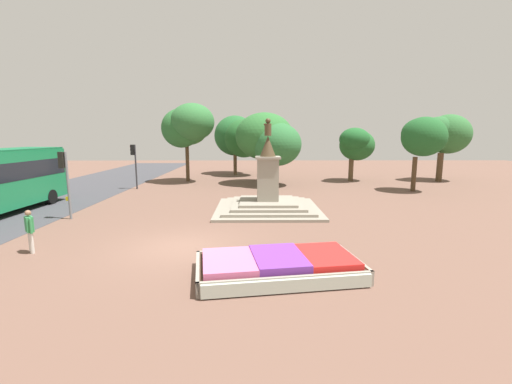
{
  "coord_description": "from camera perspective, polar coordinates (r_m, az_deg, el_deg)",
  "views": [
    {
      "loc": [
        2.75,
        -12.46,
        4.17
      ],
      "look_at": [
        2.89,
        3.44,
        1.55
      ],
      "focal_mm": 24.0,
      "sensor_mm": 36.0,
      "label": 1
    }
  ],
  "objects": [
    {
      "name": "park_tree_street_side",
      "position": [
        32.88,
        16.35,
        7.74
      ],
      "size": [
        3.41,
        3.67,
        4.88
      ],
      "color": "brown",
      "rests_on": "ground_plane"
    },
    {
      "name": "park_tree_distant",
      "position": [
        29.43,
        2.16,
        8.78
      ],
      "size": [
        5.53,
        6.13,
        6.14
      ],
      "color": "#4C3823",
      "rests_on": "ground_plane"
    },
    {
      "name": "park_tree_far_right",
      "position": [
        28.55,
        26.0,
        8.39
      ],
      "size": [
        3.2,
        3.22,
        5.55
      ],
      "color": "#4C3823",
      "rests_on": "ground_plane"
    },
    {
      "name": "traffic_light_far_corner",
      "position": [
        28.47,
        -19.67,
        5.36
      ],
      "size": [
        0.42,
        0.31,
        3.48
      ],
      "color": "#2D2D33",
      "rests_on": "ground_plane"
    },
    {
      "name": "ground_plane",
      "position": [
        13.42,
        -12.45,
        -8.96
      ],
      "size": [
        92.07,
        92.07,
        0.0
      ],
      "primitive_type": "plane",
      "color": "brown"
    },
    {
      "name": "pedestrian_near_planter",
      "position": [
        14.65,
        -33.55,
        -5.11
      ],
      "size": [
        0.42,
        0.44,
        1.57
      ],
      "color": "beige",
      "rests_on": "ground_plane"
    },
    {
      "name": "flower_planter",
      "position": [
        10.56,
        3.79,
        -12.24
      ],
      "size": [
        5.23,
        3.31,
        0.63
      ],
      "color": "#38281C",
      "rests_on": "ground_plane"
    },
    {
      "name": "park_tree_far_left",
      "position": [
        36.34,
        29.02,
        8.54
      ],
      "size": [
        4.59,
        4.08,
        6.11
      ],
      "color": "#4C3823",
      "rests_on": "ground_plane"
    },
    {
      "name": "park_tree_mid_canopy",
      "position": [
        31.65,
        -11.31,
        10.69
      ],
      "size": [
        4.77,
        5.01,
        6.98
      ],
      "color": "#4C3823",
      "rests_on": "ground_plane"
    },
    {
      "name": "statue_monument",
      "position": [
        19.27,
        1.94,
        -0.8
      ],
      "size": [
        5.76,
        5.76,
        5.11
      ],
      "color": "gray",
      "rests_on": "ground_plane"
    },
    {
      "name": "park_tree_behind_statue",
      "position": [
        37.14,
        -2.91,
        9.17
      ],
      "size": [
        5.29,
        6.33,
        6.34
      ],
      "color": "brown",
      "rests_on": "ground_plane"
    },
    {
      "name": "traffic_light_mid_block",
      "position": [
        19.44,
        -29.25,
        2.78
      ],
      "size": [
        0.41,
        0.28,
        3.38
      ],
      "color": "slate",
      "rests_on": "ground_plane"
    }
  ]
}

